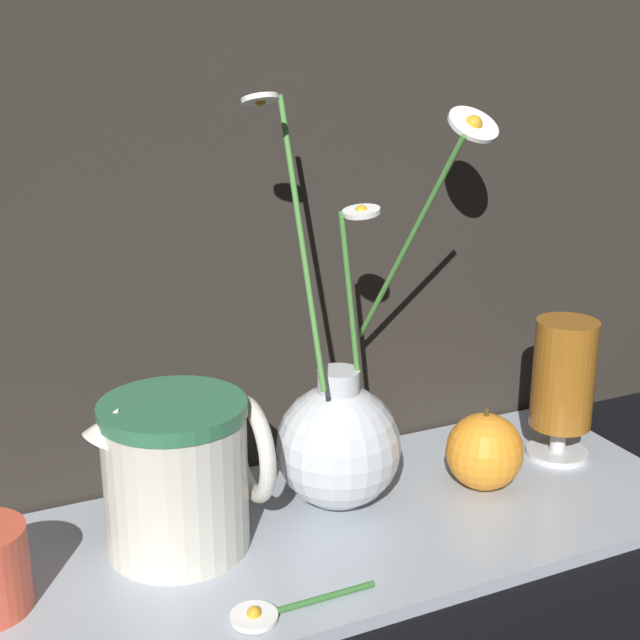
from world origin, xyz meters
TOP-DOWN VIEW (x-y plane):
  - ground_plane at (0.00, 0.00)m, footprint 6.00×6.00m
  - shelf at (0.00, 0.00)m, footprint 0.74×0.27m
  - vase_with_flowers at (0.05, 0.03)m, footprint 0.25×0.14m
  - ceramic_pitcher at (-0.10, 0.02)m, footprint 0.15×0.12m
  - tea_glass at (0.29, 0.02)m, footprint 0.06×0.06m
  - orange_fruit at (0.19, -0.00)m, footprint 0.07×0.07m
  - loose_daisy at (-0.07, -0.10)m, footprint 0.12×0.04m

SIDE VIEW (x-z plane):
  - ground_plane at x=0.00m, z-range 0.00..0.00m
  - shelf at x=0.00m, z-range 0.00..0.01m
  - loose_daisy at x=-0.07m, z-range 0.01..0.02m
  - orange_fruit at x=0.19m, z-range 0.01..0.09m
  - vase_with_flowers at x=0.05m, z-range -0.11..0.26m
  - ceramic_pitcher at x=-0.10m, z-range 0.01..0.15m
  - tea_glass at x=0.29m, z-range 0.02..0.17m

